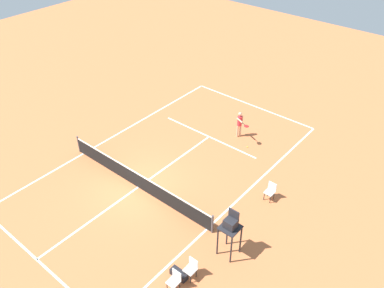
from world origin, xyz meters
The scene contains 10 objects.
ground_plane centered at (0.00, 0.00, 0.00)m, with size 60.00×60.00×0.00m, color #C66B3D.
court_lines centered at (0.00, 0.00, 0.00)m, with size 9.15×21.92×0.01m.
tennis_net centered at (0.00, 0.00, 0.50)m, with size 9.75×0.10×1.07m.
player_serving centered at (-1.39, -7.18, 1.01)m, with size 1.16×0.95×1.69m.
tennis_ball centered at (-2.42, -6.56, 0.03)m, with size 0.07×0.07×0.07m, color #CCE033.
umpire_chair centered at (-6.07, 0.46, 1.61)m, with size 0.80×0.80×2.41m.
courtside_chair_near centered at (-5.61, 2.42, 0.53)m, with size 0.44×0.46×0.95m.
courtside_chair_mid centered at (-5.68, -3.61, 0.53)m, with size 0.44×0.46×0.95m.
courtside_chair_far centered at (-5.47, 3.28, 0.53)m, with size 0.44×0.46×0.95m.
equipment_bag centered at (-5.23, 2.75, 0.15)m, with size 0.76×0.32×0.30m, color black.
Camera 1 is at (-12.21, 10.31, 14.04)m, focal length 37.83 mm.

